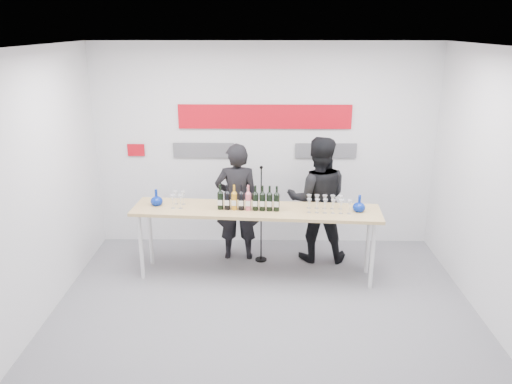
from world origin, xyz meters
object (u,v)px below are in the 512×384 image
(presenter_right, at_px, (318,200))
(mic_stand, at_px, (261,232))
(tasting_table, at_px, (256,214))
(presenter_left, at_px, (237,202))

(presenter_right, bearing_deg, mic_stand, 9.42)
(presenter_right, bearing_deg, tasting_table, 35.14)
(mic_stand, bearing_deg, tasting_table, -117.86)
(tasting_table, relative_size, presenter_right, 1.81)
(presenter_right, relative_size, mic_stand, 1.26)
(presenter_left, relative_size, mic_stand, 1.20)
(tasting_table, relative_size, mic_stand, 2.29)
(tasting_table, relative_size, presenter_left, 1.91)
(tasting_table, height_order, presenter_left, presenter_left)
(presenter_left, height_order, presenter_right, presenter_right)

